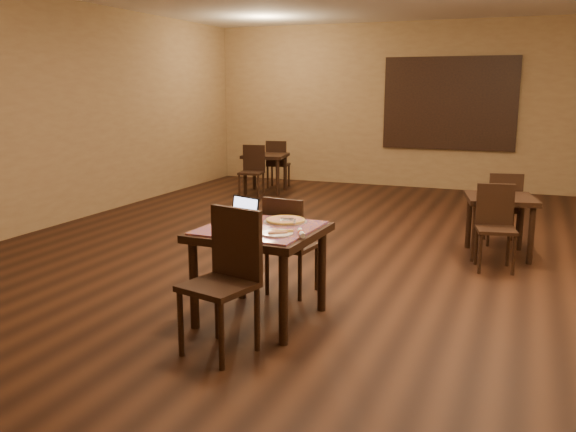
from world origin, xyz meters
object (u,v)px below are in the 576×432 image
at_px(other_table_b_chair_near, 253,168).
at_px(other_table_b_chair_far, 277,161).
at_px(tiled_table, 260,240).
at_px(other_table_b, 265,161).
at_px(laptop, 242,216).
at_px(other_table_a_chair_far, 503,204).
at_px(pizza_pan, 285,222).
at_px(other_table_a_chair_near, 495,222).
at_px(other_table_a, 500,206).
at_px(chair_main_near, 227,272).
at_px(chair_main_far, 288,240).

relative_size(other_table_b_chair_near, other_table_b_chair_far, 1.00).
bearing_deg(tiled_table, other_table_b, 116.14).
height_order(laptop, other_table_b_chair_far, laptop).
distance_m(other_table_a_chair_far, other_table_b, 4.71).
height_order(pizza_pan, other_table_b_chair_near, other_table_b_chair_near).
bearing_deg(other_table_b_chair_far, pizza_pan, 104.31).
xyz_separation_m(laptop, other_table_a_chair_far, (1.88, 3.11, -0.33)).
xyz_separation_m(other_table_a_chair_near, other_table_a_chair_far, (0.03, 1.01, 0.00)).
xyz_separation_m(other_table_a, other_table_b_chair_near, (-4.08, 2.33, -0.06)).
xyz_separation_m(chair_main_near, other_table_a_chair_far, (1.66, 3.82, -0.08)).
bearing_deg(other_table_b, tiled_table, -75.60).
bearing_deg(other_table_b_chair_near, chair_main_far, -70.42).
height_order(chair_main_far, other_table_a, chair_main_far).
xyz_separation_m(chair_main_far, laptop, (-0.19, -0.52, 0.31)).
xyz_separation_m(pizza_pan, other_table_a_chair_near, (1.53, 1.95, -0.28)).
relative_size(other_table_b, other_table_b_chair_far, 0.94).
xyz_separation_m(other_table_a_chair_near, other_table_b, (-4.06, 3.35, 0.08)).
bearing_deg(other_table_b, other_table_a_chair_far, -38.82).
distance_m(tiled_table, other_table_a, 3.18).
distance_m(tiled_table, chair_main_near, 0.62).
relative_size(laptop, other_table_b_chair_near, 0.40).
relative_size(tiled_table, pizza_pan, 2.70).
bearing_deg(other_table_b, other_table_a_chair_near, -48.62).
xyz_separation_m(tiled_table, laptop, (-0.20, 0.10, 0.16)).
bearing_deg(other_table_b, pizza_pan, -73.59).
relative_size(tiled_table, other_table_b_chair_far, 1.09).
bearing_deg(other_table_a_chair_near, laptop, -143.05).
xyz_separation_m(tiled_table, chair_main_near, (0.02, -0.61, -0.09)).
bearing_deg(other_table_b_chair_far, other_table_a, 131.35).
relative_size(pizza_pan, other_table_a_chair_near, 0.41).
bearing_deg(other_table_a_chair_far, pizza_pan, 50.63).
bearing_deg(chair_main_near, other_table_b_chair_far, 123.85).
xyz_separation_m(laptop, other_table_b_chair_far, (-2.19, 5.96, -0.32)).
relative_size(other_table_a_chair_far, other_table_b, 1.04).
distance_m(pizza_pan, other_table_a, 2.91).
relative_size(laptop, pizza_pan, 0.98).
bearing_deg(chair_main_far, tiled_table, 98.00).
height_order(tiled_table, pizza_pan, pizza_pan).
height_order(pizza_pan, other_table_a_chair_near, other_table_a_chair_near).
height_order(chair_main_far, other_table_a_chair_far, chair_main_far).
bearing_deg(other_table_b_chair_near, other_table_a, -38.78).
distance_m(chair_main_near, pizza_pan, 0.88).
bearing_deg(other_table_a_chair_near, chair_main_near, -131.75).
relative_size(other_table_a, other_table_b, 1.02).
bearing_deg(other_table_a_chair_near, chair_main_far, -148.18).
bearing_deg(other_table_a, chair_main_near, -128.01).
bearing_deg(other_table_b, chair_main_near, -77.54).
height_order(chair_main_far, laptop, laptop).
relative_size(pizza_pan, other_table_b_chair_near, 0.40).
bearing_deg(pizza_pan, other_table_b, 115.45).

